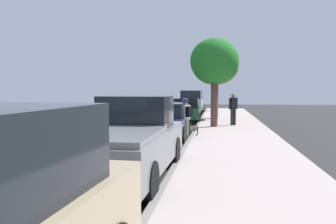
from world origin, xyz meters
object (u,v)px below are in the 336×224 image
parked_suv_silver_farthest (192,102)px  street_tree_corner (216,71)px  cyclist_with_backpack (186,114)px  bicycle_at_curb (182,129)px  parked_pickup_grey_second (128,141)px  street_tree_mid_block (215,62)px  parked_sedan_dark_blue_mid (166,121)px  pedestrian_on_phone (233,107)px  parked_sedan_green_far (186,110)px  street_tree_far_end (215,67)px

parked_suv_silver_farthest → street_tree_corner: 4.15m
cyclist_with_backpack → bicycle_at_curb: bearing=115.4°
parked_pickup_grey_second → bicycle_at_curb: 7.27m
cyclist_with_backpack → street_tree_mid_block: size_ratio=0.38×
street_tree_mid_block → parked_suv_silver_farthest: bearing=99.6°
parked_sedan_dark_blue_mid → pedestrian_on_phone: (3.05, 4.44, 0.40)m
parked_pickup_grey_second → street_tree_corner: 25.19m
bicycle_at_curb → cyclist_with_backpack: 0.86m
street_tree_mid_block → pedestrian_on_phone: bearing=40.5°
street_tree_corner → parked_sedan_green_far: bearing=-100.3°
parked_sedan_dark_blue_mid → pedestrian_on_phone: 5.40m
cyclist_with_backpack → parked_suv_silver_farthest: bearing=93.3°
parked_sedan_dark_blue_mid → parked_pickup_grey_second: bearing=-89.0°
parked_suv_silver_farthest → cyclist_with_backpack: (0.90, -15.81, 0.05)m
parked_sedan_dark_blue_mid → cyclist_with_backpack: bearing=-14.0°
parked_pickup_grey_second → parked_sedan_green_far: bearing=89.7°
street_tree_far_end → pedestrian_on_phone: street_tree_far_end is taller
bicycle_at_curb → street_tree_far_end: street_tree_far_end is taller
street_tree_far_end → parked_suv_silver_farthest: bearing=107.0°
parked_suv_silver_farthest → pedestrian_on_phone: bearing=-74.6°
parked_pickup_grey_second → cyclist_with_backpack: (0.77, 6.76, 0.17)m
parked_suv_silver_farthest → street_tree_mid_block: bearing=-80.4°
street_tree_far_end → cyclist_with_backpack: bearing=-97.1°
parked_suv_silver_farthest → street_tree_corner: size_ratio=1.03×
parked_pickup_grey_second → street_tree_far_end: size_ratio=1.13×
parked_sedan_dark_blue_mid → parked_suv_silver_farthest: 15.59m
parked_pickup_grey_second → parked_suv_silver_farthest: parked_suv_silver_farthest is taller
parked_pickup_grey_second → street_tree_far_end: bearing=83.2°
parked_suv_silver_farthest → street_tree_far_end: street_tree_far_end is taller
street_tree_far_end → street_tree_mid_block: bearing=-90.0°
parked_sedan_green_far → cyclist_with_backpack: size_ratio=2.54×
parked_pickup_grey_second → bicycle_at_curb: (0.55, 7.23, -0.52)m
parked_pickup_grey_second → bicycle_at_curb: bearing=85.7°
parked_suv_silver_farthest → street_tree_far_end: 7.43m
street_tree_far_end → street_tree_corner: (0.00, 9.04, 0.15)m
pedestrian_on_phone → parked_suv_silver_farthest: bearing=105.4°
bicycle_at_curb → street_tree_far_end: size_ratio=0.32×
parked_sedan_dark_blue_mid → pedestrian_on_phone: pedestrian_on_phone is taller
cyclist_with_backpack → parked_sedan_dark_blue_mid: bearing=166.0°
parked_sedan_green_far → cyclist_with_backpack: (0.70, -8.10, 0.32)m
parked_sedan_green_far → bicycle_at_curb: bearing=-86.4°
parked_pickup_grey_second → street_tree_mid_block: (1.91, 10.55, 2.64)m
street_tree_corner → pedestrian_on_phone: size_ratio=2.64×
street_tree_far_end → pedestrian_on_phone: size_ratio=2.72×
cyclist_with_backpack → street_tree_mid_block: 4.66m
parked_sedan_green_far → cyclist_with_backpack: 8.14m
parked_pickup_grey_second → street_tree_corner: (1.91, 24.95, 2.85)m
bicycle_at_curb → street_tree_corner: street_tree_corner is taller
bicycle_at_curb → cyclist_with_backpack: bearing=-64.6°
parked_sedan_green_far → street_tree_far_end: size_ratio=0.94×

